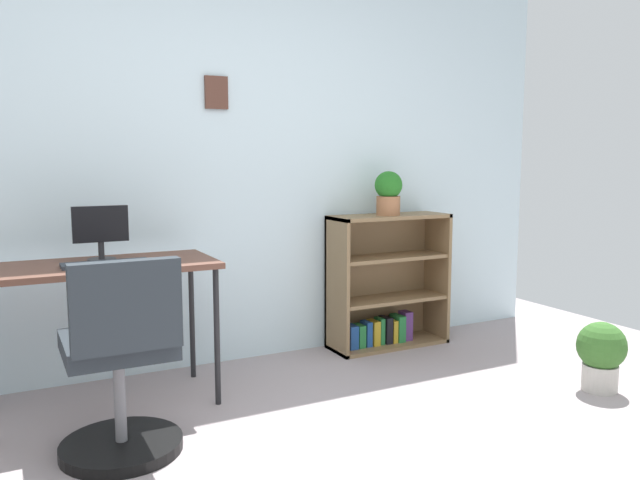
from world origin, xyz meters
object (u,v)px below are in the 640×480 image
at_px(monitor, 101,231).
at_px(potted_plant_on_shelf, 388,192).
at_px(bookshelf_low, 384,286).
at_px(desk, 102,275).
at_px(office_chair, 121,372).
at_px(keyboard, 106,264).
at_px(potted_plant_floor, 601,353).

relative_size(monitor, potted_plant_on_shelf, 0.97).
distance_m(monitor, bookshelf_low, 1.93).
bearing_deg(potted_plant_on_shelf, desk, -173.18).
height_order(monitor, office_chair, monitor).
relative_size(desk, office_chair, 1.27).
xyz_separation_m(keyboard, bookshelf_low, (1.85, 0.36, -0.35)).
height_order(monitor, keyboard, monitor).
bearing_deg(keyboard, potted_plant_floor, -20.92).
distance_m(keyboard, bookshelf_low, 1.92).
bearing_deg(desk, potted_plant_floor, -22.38).
distance_m(keyboard, office_chair, 0.66).
height_order(keyboard, office_chair, office_chair).
distance_m(desk, office_chair, 0.69).
bearing_deg(office_chair, potted_plant_floor, -8.86).
bearing_deg(bookshelf_low, monitor, -173.54).
relative_size(keyboard, bookshelf_low, 0.46).
xyz_separation_m(desk, office_chair, (-0.02, -0.62, -0.31)).
bearing_deg(potted_plant_on_shelf, monitor, -175.30).
bearing_deg(keyboard, potted_plant_on_shelf, 9.19).
bearing_deg(monitor, potted_plant_on_shelf, 4.70).
bearing_deg(potted_plant_floor, monitor, 156.11).
bearing_deg(potted_plant_floor, desk, 157.62).
bearing_deg(office_chair, bookshelf_low, 25.50).
bearing_deg(potted_plant_on_shelf, keyboard, -170.81).
height_order(desk, office_chair, office_chair).
relative_size(desk, keyboard, 2.69).
xyz_separation_m(office_chair, potted_plant_on_shelf, (1.88, 0.84, 0.67)).
bearing_deg(bookshelf_low, potted_plant_on_shelf, -101.99).
xyz_separation_m(desk, potted_plant_floor, (2.44, -1.01, -0.47)).
distance_m(desk, monitor, 0.23).
height_order(office_chair, potted_plant_on_shelf, potted_plant_on_shelf).
distance_m(monitor, potted_plant_floor, 2.74).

